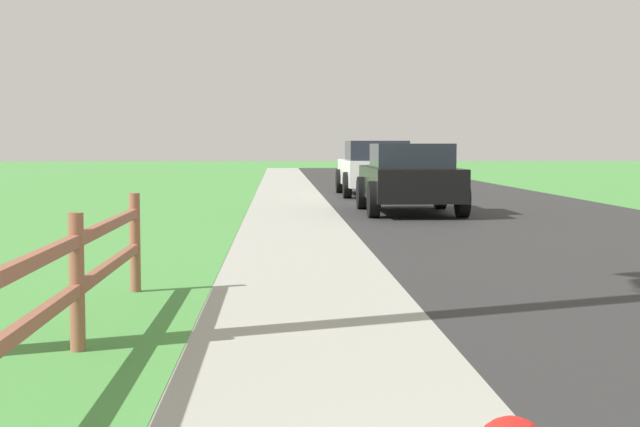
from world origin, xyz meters
The scene contains 7 objects.
ground_plane centered at (0.00, 25.00, 0.00)m, with size 120.00×120.00×0.00m, color #488F40.
road_asphalt centered at (3.50, 27.00, 0.00)m, with size 7.00×66.00×0.01m, color #2C2C2C.
curb_concrete centered at (-3.00, 27.00, 0.00)m, with size 6.00×66.00×0.01m, color #9F9F93.
grass_verge centered at (-4.50, 27.00, 0.01)m, with size 5.00×66.00×0.00m, color #488F40.
rail_fence centered at (-2.75, 4.61, 0.59)m, with size 0.11×8.37×1.01m.
parked_suv_black centered at (1.57, 19.59, 0.77)m, with size 2.05×4.27×1.52m.
parked_car_white centered at (1.58, 26.86, 0.81)m, with size 2.15×4.81×1.61m.
Camera 1 is at (-1.30, -0.78, 1.49)m, focal length 52.79 mm.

